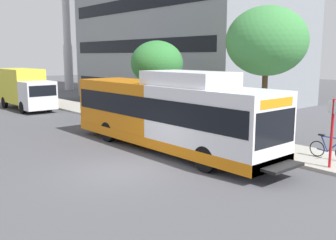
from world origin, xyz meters
TOP-DOWN VIEW (x-y plane):
  - ground_plane at (0.00, 8.00)m, footprint 120.00×120.00m
  - sidewalk_curb at (7.00, 6.00)m, footprint 3.00×56.00m
  - transit_bus at (3.50, 1.42)m, footprint 2.58×12.25m
  - bus_stop_sign_pole at (6.00, -5.07)m, footprint 0.10×0.36m
  - bicycle_parked at (7.14, -4.51)m, footprint 0.52×1.76m
  - street_tree_near_stop at (8.20, -0.50)m, footprint 3.94×3.94m
  - street_tree_mid_block at (7.64, 7.24)m, footprint 3.30×3.30m
  - box_truck_background at (3.56, 19.18)m, footprint 2.32×7.01m
  - lattice_comm_tower at (14.36, 33.18)m, footprint 1.10×1.10m

SIDE VIEW (x-z plane):
  - ground_plane at x=0.00m, z-range 0.00..0.00m
  - sidewalk_curb at x=7.00m, z-range 0.00..0.14m
  - bicycle_parked at x=7.14m, z-range 0.05..1.07m
  - bus_stop_sign_pole at x=6.00m, z-range 0.35..2.95m
  - transit_bus at x=3.50m, z-range -0.12..3.53m
  - box_truck_background at x=3.56m, z-range 0.12..3.37m
  - street_tree_mid_block at x=7.64m, z-range 1.27..6.38m
  - street_tree_near_stop at x=8.20m, z-range 1.72..8.25m
  - lattice_comm_tower at x=14.36m, z-range -4.31..20.76m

